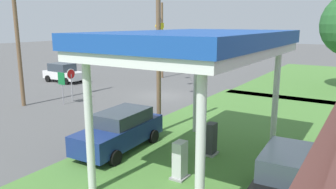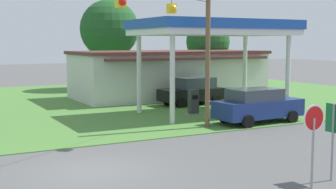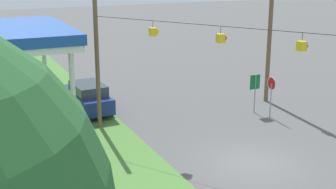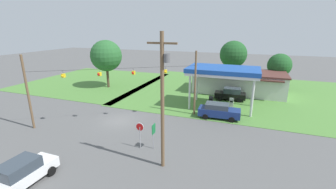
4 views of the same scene
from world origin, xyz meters
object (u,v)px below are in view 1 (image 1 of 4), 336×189
object	(u,v)px
fuel_pump_far	(180,162)
stop_sign_roadside	(71,78)
car_at_pumps_front	(120,130)
car_at_pumps_rear	(290,176)
gas_station_canopy	(199,45)
utility_pole_main	(16,25)
fuel_pump_near	(211,140)
car_on_crossroad	(63,72)
route_sign	(62,82)

from	to	relation	value
fuel_pump_far	stop_sign_roadside	xyz separation A→B (m)	(-6.81, -13.59, 1.10)
car_at_pumps_front	stop_sign_roadside	bearing A→B (deg)	-123.38
car_at_pumps_rear	fuel_pump_far	bearing A→B (deg)	93.80
fuel_pump_far	car_at_pumps_front	xyz separation A→B (m)	(-1.15, -3.94, 0.24)
gas_station_canopy	utility_pole_main	world-z (taller)	utility_pole_main
gas_station_canopy	fuel_pump_near	distance (m)	4.55
gas_station_canopy	stop_sign_roadside	xyz separation A→B (m)	(-5.43, -13.59, -3.24)
fuel_pump_near	fuel_pump_far	bearing A→B (deg)	0.00
fuel_pump_far	car_at_pumps_rear	bearing A→B (deg)	96.86
stop_sign_roadside	car_on_crossroad	bearing A→B (deg)	53.55
car_at_pumps_rear	utility_pole_main	distance (m)	20.25
stop_sign_roadside	utility_pole_main	xyz separation A→B (m)	(2.98, -1.85, 3.98)
fuel_pump_near	route_sign	xyz separation A→B (m)	(-2.86, -13.25, 0.99)
fuel_pump_near	car_at_pumps_front	bearing A→B (deg)	-67.68
fuel_pump_far	car_on_crossroad	size ratio (longest dim) A/B	0.34
stop_sign_roadside	utility_pole_main	distance (m)	5.30
car_at_pumps_rear	car_on_crossroad	bearing A→B (deg)	61.66
fuel_pump_near	car_at_pumps_front	world-z (taller)	car_at_pumps_front
car_on_crossroad	gas_station_canopy	bearing A→B (deg)	-26.70
utility_pole_main	stop_sign_roadside	bearing A→B (deg)	148.12
car_on_crossroad	route_sign	bearing A→B (deg)	-40.08
route_sign	stop_sign_roadside	bearing A→B (deg)	-164.23
car_at_pumps_rear	stop_sign_roadside	world-z (taller)	stop_sign_roadside
fuel_pump_far	car_on_crossroad	xyz separation A→B (m)	(-12.20, -20.88, 0.24)
gas_station_canopy	route_sign	size ratio (longest dim) A/B	3.85
car_at_pumps_front	car_on_crossroad	distance (m)	20.23
utility_pole_main	car_at_pumps_front	bearing A→B (deg)	76.86
fuel_pump_far	route_sign	xyz separation A→B (m)	(-5.62, -13.25, 0.99)
utility_pole_main	fuel_pump_far	bearing A→B (deg)	76.05
fuel_pump_near	car_at_pumps_rear	world-z (taller)	car_at_pumps_rear
car_at_pumps_front	route_sign	xyz separation A→B (m)	(-4.47, -9.32, 0.75)
gas_station_canopy	route_sign	world-z (taller)	gas_station_canopy
car_on_crossroad	stop_sign_roadside	xyz separation A→B (m)	(5.39, 7.29, 0.85)
gas_station_canopy	car_on_crossroad	bearing A→B (deg)	-117.38
fuel_pump_near	gas_station_canopy	bearing A→B (deg)	0.07
fuel_pump_far	fuel_pump_near	bearing A→B (deg)	180.00
fuel_pump_near	utility_pole_main	world-z (taller)	utility_pole_main
route_sign	utility_pole_main	xyz separation A→B (m)	(1.79, -2.19, 4.08)
car_on_crossroad	utility_pole_main	xyz separation A→B (m)	(8.36, 5.44, 4.83)
car_at_pumps_front	car_on_crossroad	world-z (taller)	car_on_crossroad
car_on_crossroad	car_at_pumps_front	bearing A→B (deg)	-32.42
fuel_pump_far	utility_pole_main	size ratio (longest dim) A/B	0.15
fuel_pump_far	car_at_pumps_rear	distance (m)	3.98
car_at_pumps_front	car_on_crossroad	xyz separation A→B (m)	(-11.05, -16.95, -0.00)
gas_station_canopy	car_at_pumps_front	bearing A→B (deg)	-86.61
car_at_pumps_front	stop_sign_roadside	distance (m)	11.22
fuel_pump_far	stop_sign_roadside	distance (m)	15.24
fuel_pump_near	route_sign	size ratio (longest dim) A/B	0.63
car_at_pumps_front	route_sign	size ratio (longest dim) A/B	2.09
stop_sign_roadside	route_sign	bearing A→B (deg)	-164.23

